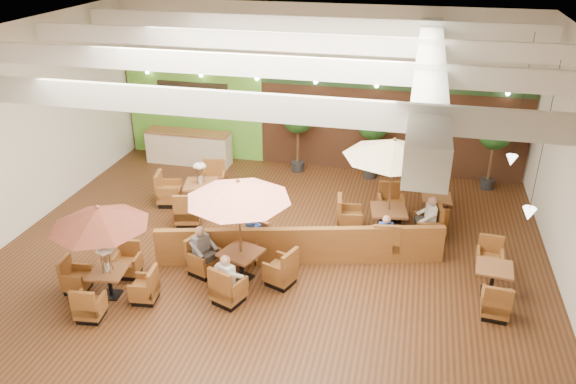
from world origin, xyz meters
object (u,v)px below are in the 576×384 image
(diner_2, at_px, (202,246))
(table_5, at_px, (435,208))
(table_4, at_px, (492,280))
(diner_4, at_px, (429,215))
(topiary_2, at_px, (495,136))
(diner_0, at_px, (228,274))
(table_3, at_px, (193,193))
(topiary_0, at_px, (298,120))
(booth_divider, at_px, (300,246))
(table_2, at_px, (392,172))
(table_0, at_px, (102,235))
(topiary_1, at_px, (373,127))
(table_1, at_px, (239,212))
(diner_3, at_px, (386,231))
(diner_1, at_px, (253,233))
(service_counter, at_px, (189,147))

(diner_2, bearing_deg, table_5, 154.89)
(table_4, relative_size, diner_4, 2.85)
(topiary_2, bearing_deg, table_4, -93.65)
(topiary_2, bearing_deg, diner_0, -128.77)
(table_3, distance_m, topiary_0, 4.44)
(topiary_0, xyz_separation_m, diner_4, (4.40, -3.85, -1.04))
(table_4, bearing_deg, booth_divider, -178.23)
(diner_0, relative_size, diner_4, 0.94)
(table_2, bearing_deg, table_0, -154.05)
(table_3, xyz_separation_m, diner_0, (2.56, -4.24, 0.29))
(booth_divider, relative_size, diner_0, 9.01)
(topiary_1, distance_m, topiary_2, 3.77)
(topiary_1, bearing_deg, table_4, -60.30)
(table_2, relative_size, table_5, 1.18)
(table_1, xyz_separation_m, table_4, (5.79, 0.77, -1.46))
(topiary_2, bearing_deg, topiary_0, -180.00)
(table_3, xyz_separation_m, diner_3, (5.81, -1.46, 0.27))
(table_2, xyz_separation_m, table_5, (1.27, 1.33, -1.58))
(topiary_0, distance_m, diner_1, 5.85)
(service_counter, height_order, diner_2, diner_2)
(booth_divider, relative_size, topiary_2, 2.98)
(diner_0, xyz_separation_m, diner_2, (-0.97, 0.97, 0.01))
(table_5, relative_size, diner_4, 2.86)
(service_counter, distance_m, booth_divider, 7.60)
(table_5, distance_m, topiary_2, 3.34)
(topiary_2, xyz_separation_m, diner_0, (-6.17, -7.69, -1.04))
(table_5, relative_size, diner_3, 3.32)
(service_counter, relative_size, topiary_1, 1.25)
(table_0, bearing_deg, table_5, 30.63)
(service_counter, xyz_separation_m, topiary_2, (10.18, 0.20, 1.21))
(diner_2, xyz_separation_m, diner_4, (5.27, 2.86, 0.01))
(table_3, bearing_deg, service_counter, 100.66)
(topiary_0, bearing_deg, diner_3, -55.63)
(diner_0, xyz_separation_m, diner_4, (4.30, 3.83, 0.02))
(diner_0, bearing_deg, booth_divider, 85.46)
(booth_divider, height_order, table_4, booth_divider)
(table_5, xyz_separation_m, diner_1, (-4.53, -3.23, 0.39))
(service_counter, bearing_deg, diner_3, -32.93)
(topiary_0, distance_m, diner_3, 6.04)
(table_3, height_order, diner_1, table_3)
(table_5, height_order, diner_1, diner_1)
(topiary_1, distance_m, diner_3, 5.09)
(diner_4, bearing_deg, topiary_0, 39.46)
(table_4, height_order, diner_4, diner_4)
(table_2, bearing_deg, diner_4, -9.26)
(table_3, relative_size, diner_3, 3.98)
(booth_divider, xyz_separation_m, diner_1, (-1.22, -0.03, 0.23))
(topiary_1, height_order, diner_4, topiary_1)
(table_0, distance_m, diner_0, 2.87)
(table_2, height_order, diner_4, table_2)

